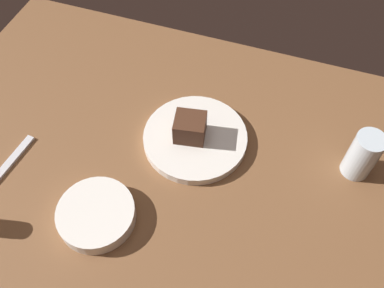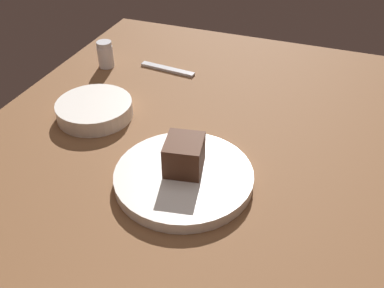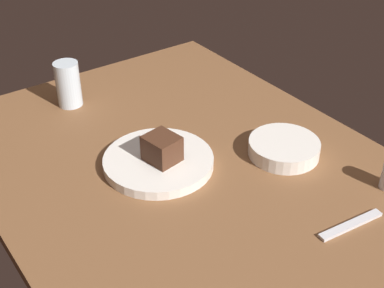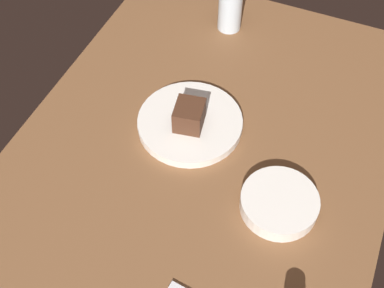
# 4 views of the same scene
# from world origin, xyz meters

# --- Properties ---
(dining_table) EXTENTS (1.20, 0.84, 0.03)m
(dining_table) POSITION_xyz_m (0.00, 0.00, 0.01)
(dining_table) COLOR brown
(dining_table) RESTS_ON ground
(dessert_plate) EXTENTS (0.25, 0.25, 0.02)m
(dessert_plate) POSITION_xyz_m (-0.07, -0.05, 0.04)
(dessert_plate) COLOR white
(dessert_plate) RESTS_ON dining_table
(chocolate_cake_slice) EXTENTS (0.08, 0.08, 0.06)m
(chocolate_cake_slice) POSITION_xyz_m (-0.06, -0.05, 0.08)
(chocolate_cake_slice) COLOR #472819
(chocolate_cake_slice) RESTS_ON dessert_plate
(water_glass) EXTENTS (0.06, 0.06, 0.12)m
(water_glass) POSITION_xyz_m (-0.44, -0.10, 0.09)
(water_glass) COLOR silver
(water_glass) RESTS_ON dining_table
(side_bowl) EXTENTS (0.16, 0.16, 0.04)m
(side_bowl) POSITION_xyz_m (0.06, 0.20, 0.05)
(side_bowl) COLOR white
(side_bowl) RESTS_ON dining_table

